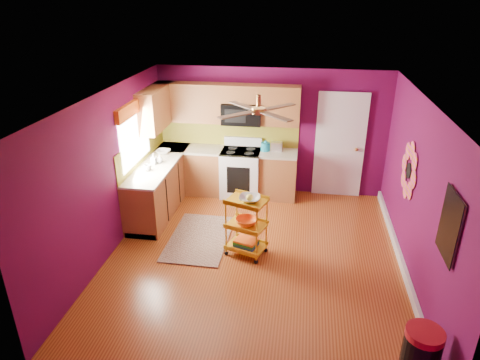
# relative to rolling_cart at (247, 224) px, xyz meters

# --- Properties ---
(ground) EXTENTS (5.00, 5.00, 0.00)m
(ground) POSITION_rel_rolling_cart_xyz_m (0.13, -0.06, -0.54)
(ground) COLOR maroon
(ground) RESTS_ON ground
(room_envelope) EXTENTS (4.54, 5.04, 2.52)m
(room_envelope) POSITION_rel_rolling_cart_xyz_m (0.16, -0.06, 1.09)
(room_envelope) COLOR #590A3E
(room_envelope) RESTS_ON ground
(lower_cabinets) EXTENTS (2.81, 2.31, 0.94)m
(lower_cabinets) POSITION_rel_rolling_cart_xyz_m (-1.21, 1.76, -0.11)
(lower_cabinets) COLOR brown
(lower_cabinets) RESTS_ON ground
(electric_range) EXTENTS (0.76, 0.66, 1.13)m
(electric_range) POSITION_rel_rolling_cart_xyz_m (-0.42, 2.11, -0.06)
(electric_range) COLOR white
(electric_range) RESTS_ON ground
(upper_cabinetry) EXTENTS (2.80, 2.30, 1.26)m
(upper_cabinetry) POSITION_rel_rolling_cart_xyz_m (-1.11, 2.11, 1.26)
(upper_cabinetry) COLOR brown
(upper_cabinetry) RESTS_ON ground
(left_window) EXTENTS (0.08, 1.35, 1.08)m
(left_window) POSITION_rel_rolling_cart_xyz_m (-2.08, 0.99, 1.20)
(left_window) COLOR white
(left_window) RESTS_ON ground
(panel_door) EXTENTS (0.95, 0.11, 2.15)m
(panel_door) POSITION_rel_rolling_cart_xyz_m (1.49, 2.41, 0.48)
(panel_door) COLOR white
(panel_door) RESTS_ON ground
(right_wall_art) EXTENTS (0.04, 2.74, 1.04)m
(right_wall_art) POSITION_rel_rolling_cart_xyz_m (2.36, -0.40, 0.90)
(right_wall_art) COLOR black
(right_wall_art) RESTS_ON ground
(ceiling_fan) EXTENTS (1.01, 1.01, 0.26)m
(ceiling_fan) POSITION_rel_rolling_cart_xyz_m (0.13, 0.14, 1.75)
(ceiling_fan) COLOR #BF8C3F
(ceiling_fan) RESTS_ON ground
(shag_rug) EXTENTS (0.97, 1.57, 0.02)m
(shag_rug) POSITION_rel_rolling_cart_xyz_m (-0.84, 0.31, -0.53)
(shag_rug) COLOR black
(shag_rug) RESTS_ON ground
(rolling_cart) EXTENTS (0.69, 0.58, 1.05)m
(rolling_cart) POSITION_rel_rolling_cart_xyz_m (0.00, 0.00, 0.00)
(rolling_cart) COLOR gold
(rolling_cart) RESTS_ON ground
(trash_can) EXTENTS (0.42, 0.44, 0.73)m
(trash_can) POSITION_rel_rolling_cart_xyz_m (2.09, -2.17, -0.18)
(trash_can) COLOR black
(trash_can) RESTS_ON ground
(teal_kettle) EXTENTS (0.18, 0.18, 0.21)m
(teal_kettle) POSITION_rel_rolling_cart_xyz_m (0.06, 2.20, 0.48)
(teal_kettle) COLOR teal
(teal_kettle) RESTS_ON lower_cabinets
(toaster) EXTENTS (0.22, 0.15, 0.18)m
(toaster) POSITION_rel_rolling_cart_xyz_m (0.27, 2.22, 0.49)
(toaster) COLOR beige
(toaster) RESTS_ON lower_cabinets
(soap_bottle_a) EXTENTS (0.09, 0.09, 0.20)m
(soap_bottle_a) POSITION_rel_rolling_cart_xyz_m (-1.86, 1.18, 0.50)
(soap_bottle_a) COLOR #EA3F72
(soap_bottle_a) RESTS_ON lower_cabinets
(soap_bottle_b) EXTENTS (0.12, 0.12, 0.15)m
(soap_bottle_b) POSITION_rel_rolling_cart_xyz_m (-1.78, 1.27, 0.48)
(soap_bottle_b) COLOR white
(soap_bottle_b) RESTS_ON lower_cabinets
(counter_dish) EXTENTS (0.27, 0.27, 0.07)m
(counter_dish) POSITION_rel_rolling_cart_xyz_m (-1.88, 1.75, 0.43)
(counter_dish) COLOR white
(counter_dish) RESTS_ON lower_cabinets
(counter_cup) EXTENTS (0.14, 0.14, 0.11)m
(counter_cup) POSITION_rel_rolling_cart_xyz_m (-1.87, 0.88, 0.45)
(counter_cup) COLOR white
(counter_cup) RESTS_ON lower_cabinets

